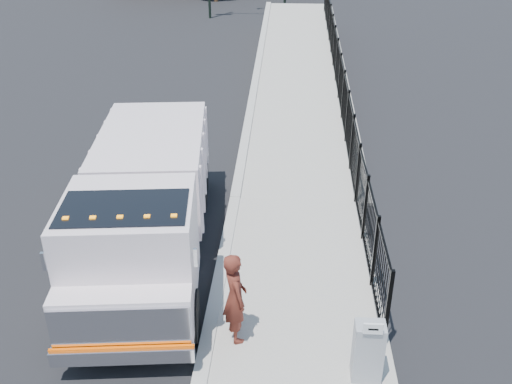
{
  "coord_description": "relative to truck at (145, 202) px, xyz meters",
  "views": [
    {
      "loc": [
        1.53,
        -10.8,
        8.25
      ],
      "look_at": [
        0.74,
        2.0,
        1.4
      ],
      "focal_mm": 40.0,
      "sensor_mm": 36.0,
      "label": 1
    }
  ],
  "objects": [
    {
      "name": "curb",
      "position": [
        1.85,
        -2.91,
        -1.54
      ],
      "size": [
        0.3,
        12.0,
        0.16
      ],
      "primitive_type": "cube",
      "color": "#ADAAA3",
      "rests_on": "ground"
    },
    {
      "name": "iron_fence",
      "position": [
        5.4,
        11.09,
        -0.72
      ],
      "size": [
        0.1,
        28.0,
        1.8
      ],
      "primitive_type": "cube",
      "color": "black",
      "rests_on": "ground"
    },
    {
      "name": "arrow_sign",
      "position": [
        4.95,
        -3.98,
        -0.14
      ],
      "size": [
        0.35,
        0.04,
        0.22
      ],
      "primitive_type": "cube",
      "color": "white",
      "rests_on": "utility_cabinet"
    },
    {
      "name": "sidewalk",
      "position": [
        3.78,
        -2.91,
        -1.56
      ],
      "size": [
        3.55,
        12.0,
        0.12
      ],
      "primitive_type": "cube",
      "color": "#9E998E",
      "rests_on": "ground"
    },
    {
      "name": "worker",
      "position": [
        2.42,
        -2.81,
        -0.5
      ],
      "size": [
        0.71,
        0.86,
        2.0
      ],
      "primitive_type": "imported",
      "rotation": [
        0.0,
        0.0,
        1.95
      ],
      "color": "#5F2319",
      "rests_on": "sidewalk"
    },
    {
      "name": "ramp",
      "position": [
        3.98,
        15.09,
        -1.62
      ],
      "size": [
        3.95,
        24.06,
        3.19
      ],
      "primitive_type": "cube",
      "rotation": [
        0.06,
        0.0,
        0.0
      ],
      "color": "#9E998E",
      "rests_on": "ground"
    },
    {
      "name": "ground",
      "position": [
        1.85,
        -0.91,
        -1.62
      ],
      "size": [
        120.0,
        120.0,
        0.0
      ],
      "primitive_type": "plane",
      "color": "black",
      "rests_on": "ground"
    },
    {
      "name": "utility_cabinet",
      "position": [
        4.95,
        -3.76,
        -0.88
      ],
      "size": [
        0.55,
        0.4,
        1.25
      ],
      "primitive_type": "cube",
      "color": "gray",
      "rests_on": "sidewalk"
    },
    {
      "name": "truck",
      "position": [
        0.0,
        0.0,
        0.0
      ],
      "size": [
        3.56,
        8.66,
        2.89
      ],
      "rotation": [
        0.0,
        0.0,
        0.11
      ],
      "color": "black",
      "rests_on": "ground"
    }
  ]
}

